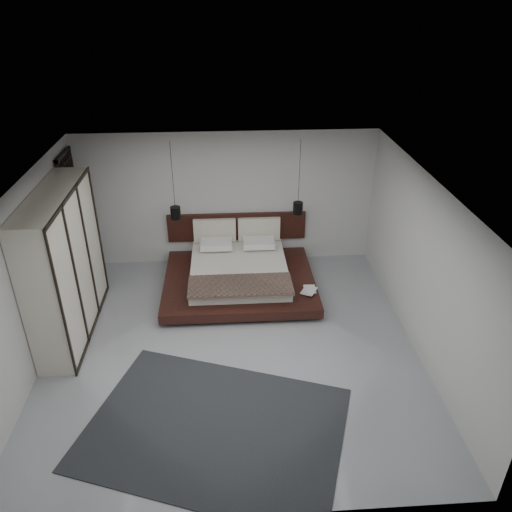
{
  "coord_description": "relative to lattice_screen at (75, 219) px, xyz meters",
  "views": [
    {
      "loc": [
        -0.04,
        -6.52,
        5.29
      ],
      "look_at": [
        0.47,
        1.2,
        1.04
      ],
      "focal_mm": 35.0,
      "sensor_mm": 36.0,
      "label": 1
    }
  ],
  "objects": [
    {
      "name": "lattice_screen",
      "position": [
        0.0,
        0.0,
        0.0
      ],
      "size": [
        0.05,
        0.9,
        2.6
      ],
      "primitive_type": "cube",
      "color": "black",
      "rests_on": "floor"
    },
    {
      "name": "ceiling",
      "position": [
        2.95,
        -2.45,
        1.5
      ],
      "size": [
        6.0,
        6.0,
        0.0
      ],
      "primitive_type": "plane",
      "rotation": [
        3.14,
        0.0,
        0.0
      ],
      "color": "white",
      "rests_on": "wall_back"
    },
    {
      "name": "rug",
      "position": [
        2.68,
        -4.15,
        -1.29
      ],
      "size": [
        4.0,
        3.41,
        0.01
      ],
      "primitive_type": "cube",
      "rotation": [
        0.0,
        0.0,
        -0.34
      ],
      "color": "black",
      "rests_on": "floor"
    },
    {
      "name": "wall_front",
      "position": [
        2.95,
        -5.45,
        0.1
      ],
      "size": [
        6.0,
        0.0,
        6.0
      ],
      "primitive_type": "plane",
      "rotation": [
        -1.57,
        0.0,
        0.0
      ],
      "color": "#B3B3B0",
      "rests_on": "floor"
    },
    {
      "name": "wall_back",
      "position": [
        2.95,
        0.55,
        0.1
      ],
      "size": [
        6.0,
        0.0,
        6.0
      ],
      "primitive_type": "plane",
      "rotation": [
        1.57,
        0.0,
        0.0
      ],
      "color": "#B3B3B0",
      "rests_on": "floor"
    },
    {
      "name": "pendant_right",
      "position": [
        4.32,
        -0.08,
        0.14
      ],
      "size": [
        0.19,
        0.19,
        1.48
      ],
      "color": "black",
      "rests_on": "ceiling"
    },
    {
      "name": "bed",
      "position": [
        3.13,
        -0.55,
        -1.01
      ],
      "size": [
        2.89,
        2.44,
        1.09
      ],
      "color": "black",
      "rests_on": "floor"
    },
    {
      "name": "wall_right",
      "position": [
        5.95,
        -2.45,
        0.1
      ],
      "size": [
        0.0,
        6.0,
        6.0
      ],
      "primitive_type": "plane",
      "rotation": [
        1.57,
        0.0,
        -1.57
      ],
      "color": "#B3B3B0",
      "rests_on": "floor"
    },
    {
      "name": "floor",
      "position": [
        2.95,
        -2.45,
        -1.3
      ],
      "size": [
        6.0,
        6.0,
        0.0
      ],
      "primitive_type": "plane",
      "color": "gray",
      "rests_on": "ground"
    },
    {
      "name": "book_lower",
      "position": [
        4.32,
        -1.22,
        -1.02
      ],
      "size": [
        0.23,
        0.3,
        0.03
      ],
      "primitive_type": "imported",
      "rotation": [
        0.0,
        0.0,
        -0.04
      ],
      "color": "#99724C",
      "rests_on": "bed"
    },
    {
      "name": "book_upper",
      "position": [
        4.3,
        -1.25,
        -0.99
      ],
      "size": [
        0.36,
        0.4,
        0.02
      ],
      "primitive_type": "imported",
      "rotation": [
        0.0,
        0.0,
        -0.51
      ],
      "color": "#99724C",
      "rests_on": "book_lower"
    },
    {
      "name": "pendant_left",
      "position": [
        1.95,
        -0.08,
        0.11
      ],
      "size": [
        0.2,
        0.2,
        1.51
      ],
      "color": "black",
      "rests_on": "ceiling"
    },
    {
      "name": "wardrobe",
      "position": [
        0.25,
        -1.73,
        -0.05
      ],
      "size": [
        0.6,
        2.54,
        2.49
      ],
      "color": "beige",
      "rests_on": "floor"
    },
    {
      "name": "wall_left",
      "position": [
        -0.05,
        -2.45,
        0.1
      ],
      "size": [
        0.0,
        6.0,
        6.0
      ],
      "primitive_type": "plane",
      "rotation": [
        1.57,
        0.0,
        1.57
      ],
      "color": "#B3B3B0",
      "rests_on": "floor"
    }
  ]
}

